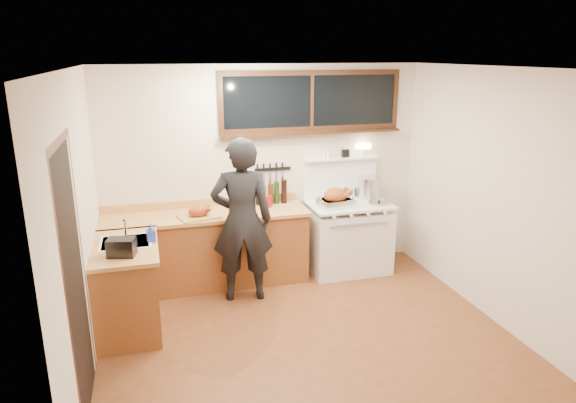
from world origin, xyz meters
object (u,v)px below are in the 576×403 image
object	(u,v)px
man	(242,220)
vintage_stove	(347,235)
roast_turkey	(336,199)
cutting_board	(199,213)

from	to	relation	value
man	vintage_stove	bearing A→B (deg)	16.86
roast_turkey	vintage_stove	bearing A→B (deg)	26.76
vintage_stove	roast_turkey	size ratio (longest dim) A/B	3.60
man	roast_turkey	xyz separation A→B (m)	(1.23, 0.33, 0.06)
vintage_stove	man	xyz separation A→B (m)	(-1.45, -0.44, 0.47)
cutting_board	roast_turkey	distance (m)	1.67
cutting_board	roast_turkey	bearing A→B (deg)	-0.85
vintage_stove	man	distance (m)	1.58
vintage_stove	man	bearing A→B (deg)	-163.14
cutting_board	roast_turkey	xyz separation A→B (m)	(1.67, -0.02, 0.04)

